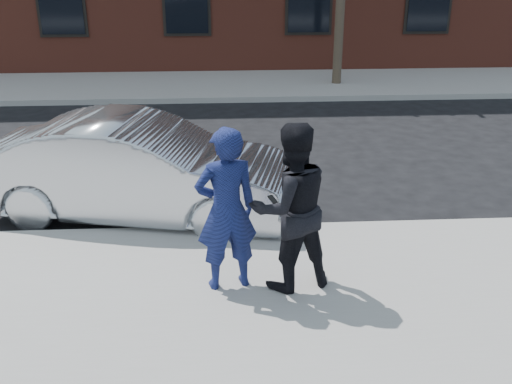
{
  "coord_description": "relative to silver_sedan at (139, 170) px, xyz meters",
  "views": [
    {
      "loc": [
        1.07,
        -6.32,
        3.99
      ],
      "look_at": [
        1.48,
        0.4,
        1.17
      ],
      "focal_mm": 42.0,
      "sensor_mm": 36.0,
      "label": 1
    }
  ],
  "objects": [
    {
      "name": "ground",
      "position": [
        0.19,
        -2.3,
        -0.79
      ],
      "size": [
        100.0,
        100.0,
        0.0
      ],
      "primitive_type": "plane",
      "color": "black",
      "rests_on": "ground"
    },
    {
      "name": "far_sidewalk",
      "position": [
        0.19,
        8.95,
        -0.71
      ],
      "size": [
        50.0,
        3.5,
        0.15
      ],
      "primitive_type": "cube",
      "color": "gray",
      "rests_on": "ground"
    },
    {
      "name": "near_curb",
      "position": [
        0.19,
        -0.75,
        -0.71
      ],
      "size": [
        50.0,
        0.1,
        0.15
      ],
      "primitive_type": "cube",
      "color": "#999691",
      "rests_on": "ground"
    },
    {
      "name": "man_peacoat",
      "position": [
        2.04,
        -2.38,
        0.38
      ],
      "size": [
        1.17,
        1.03,
        2.03
      ],
      "rotation": [
        0.0,
        0.0,
        3.45
      ],
      "color": "black",
      "rests_on": "near_sidewalk"
    },
    {
      "name": "far_curb",
      "position": [
        0.19,
        7.15,
        -0.71
      ],
      "size": [
        50.0,
        0.1,
        0.15
      ],
      "primitive_type": "cube",
      "color": "#999691",
      "rests_on": "ground"
    },
    {
      "name": "near_sidewalk",
      "position": [
        0.19,
        -2.55,
        -0.71
      ],
      "size": [
        50.0,
        3.5,
        0.15
      ],
      "primitive_type": "cube",
      "color": "gray",
      "rests_on": "ground"
    },
    {
      "name": "man_hoodie",
      "position": [
        1.3,
        -2.35,
        0.36
      ],
      "size": [
        0.82,
        0.63,
        1.99
      ],
      "rotation": [
        0.0,
        0.0,
        3.37
      ],
      "color": "navy",
      "rests_on": "near_sidewalk"
    },
    {
      "name": "silver_sedan",
      "position": [
        0.0,
        0.0,
        0.0
      ],
      "size": [
        5.03,
        2.62,
        1.58
      ],
      "primitive_type": "imported",
      "rotation": [
        0.0,
        0.0,
        1.36
      ],
      "color": "#B7BABF",
      "rests_on": "ground"
    }
  ]
}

